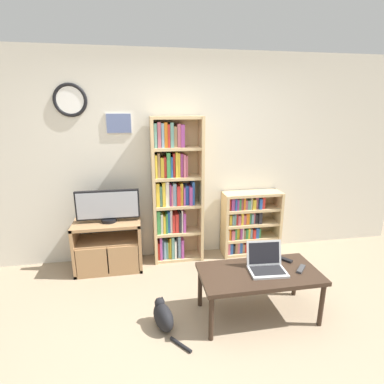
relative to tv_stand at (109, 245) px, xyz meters
name	(u,v)px	position (x,y,z in m)	size (l,w,h in m)	color
ground_plane	(206,364)	(0.86, -1.64, -0.31)	(18.00, 18.00, 0.00)	gray
wall_back	(173,159)	(0.85, 0.29, 1.00)	(6.47, 0.09, 2.60)	beige
tv_stand	(109,245)	(0.00, 0.00, 0.00)	(0.79, 0.45, 0.62)	#9E754C
television	(108,206)	(0.03, 0.00, 0.50)	(0.73, 0.18, 0.39)	black
bookshelf_tall	(174,192)	(0.83, 0.13, 0.60)	(0.63, 0.28, 1.84)	tan
bookshelf_short	(247,223)	(1.81, 0.12, 0.12)	(0.78, 0.29, 0.86)	tan
coffee_table	(259,276)	(1.47, -1.15, 0.11)	(1.11, 0.56, 0.47)	#332319
laptop	(266,264)	(1.54, -1.13, 0.22)	(0.35, 0.30, 0.25)	#B7BABC
remote_near_laptop	(301,269)	(1.87, -1.19, 0.17)	(0.14, 0.15, 0.02)	#38383A
remote_far_from_laptop	(284,259)	(1.80, -0.99, 0.17)	(0.13, 0.15, 0.02)	black
cat	(163,316)	(0.56, -1.17, -0.19)	(0.33, 0.51, 0.27)	black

